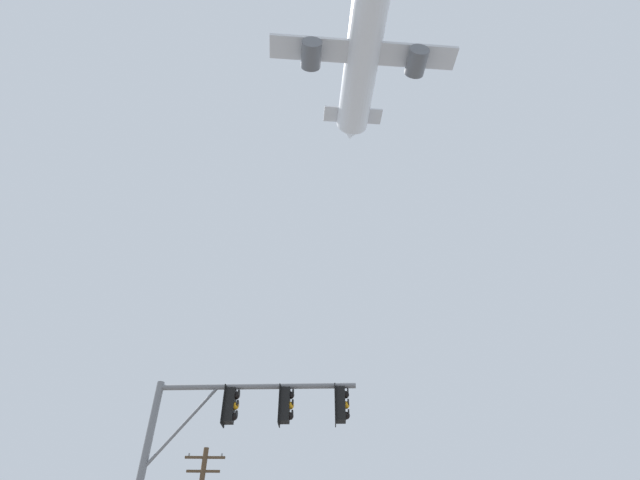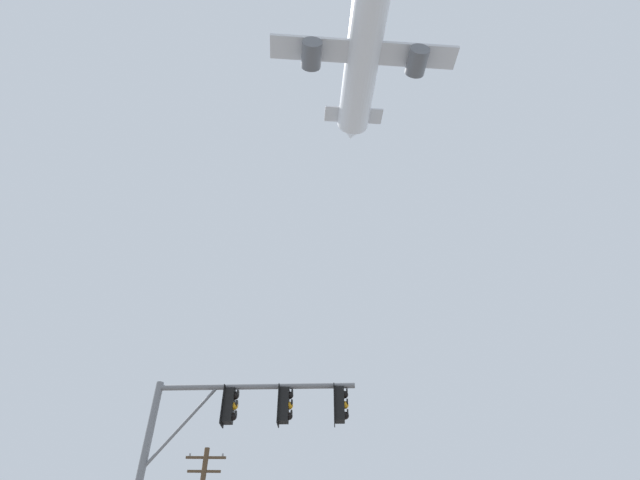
% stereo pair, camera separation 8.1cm
% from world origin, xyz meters
% --- Properties ---
extents(signal_pole_near, '(5.51, 0.63, 6.42)m').
position_xyz_m(signal_pole_near, '(-2.46, 7.78, 4.94)').
color(signal_pole_near, slate).
rests_on(signal_pole_near, ground).
extents(airplane, '(19.98, 25.86, 7.07)m').
position_xyz_m(airplane, '(4.95, 21.27, 48.77)').
color(airplane, white).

